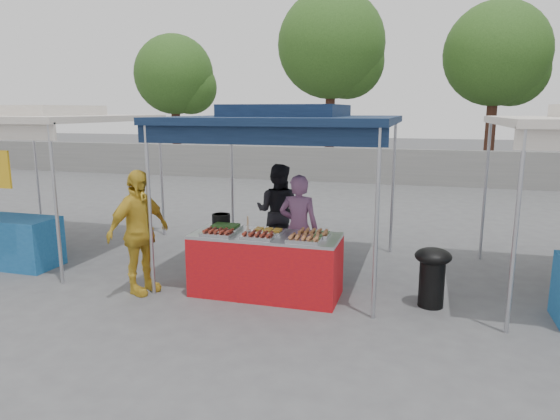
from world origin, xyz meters
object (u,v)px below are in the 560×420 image
(wok_burner, at_px, (432,272))
(helper_man, at_px, (278,211))
(vendor_woman, at_px, (299,228))
(cooking_pot, at_px, (221,219))
(vendor_table, at_px, (266,265))
(customer_person, at_px, (139,232))

(wok_burner, xyz_separation_m, helper_man, (-2.51, 1.54, 0.35))
(vendor_woman, bearing_deg, cooking_pot, 14.12)
(vendor_table, distance_m, helper_man, 1.81)
(wok_burner, distance_m, helper_man, 2.97)
(customer_person, bearing_deg, helper_man, -13.79)
(vendor_table, height_order, customer_person, customer_person)
(cooking_pot, bearing_deg, vendor_table, -25.87)
(vendor_table, distance_m, cooking_pot, 1.03)
(cooking_pot, relative_size, vendor_woman, 0.17)
(wok_burner, bearing_deg, vendor_woman, 149.11)
(wok_burner, bearing_deg, cooking_pot, 160.83)
(customer_person, bearing_deg, vendor_woman, -41.77)
(wok_burner, height_order, vendor_woman, vendor_woman)
(cooking_pot, xyz_separation_m, wok_burner, (2.98, -0.20, -0.47))
(vendor_woman, bearing_deg, helper_man, -61.63)
(cooking_pot, distance_m, vendor_woman, 1.14)
(wok_burner, relative_size, vendor_woman, 0.49)
(cooking_pot, bearing_deg, vendor_woman, 16.83)
(wok_burner, distance_m, customer_person, 3.93)
(customer_person, bearing_deg, cooking_pot, -29.59)
(helper_man, bearing_deg, vendor_woman, 124.52)
(cooking_pot, xyz_separation_m, vendor_woman, (1.08, 0.33, -0.14))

